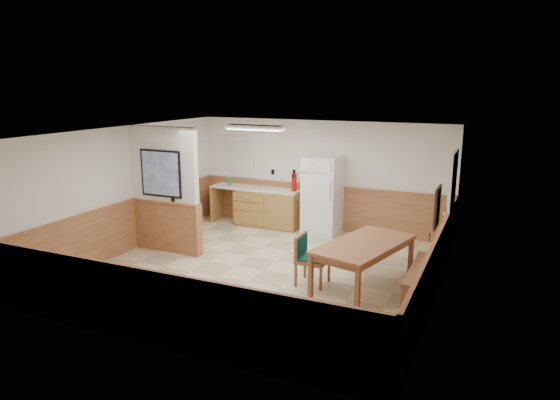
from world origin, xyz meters
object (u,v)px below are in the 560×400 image
at_px(dining_table, 364,248).
at_px(dining_chair, 307,255).
at_px(soap_bottle, 230,181).
at_px(fire_extinguisher, 294,182).
at_px(dining_bench, 422,274).
at_px(refrigerator, 322,195).

height_order(dining_table, dining_chair, dining_chair).
bearing_deg(dining_table, dining_chair, -148.15).
bearing_deg(soap_bottle, fire_extinguisher, 2.09).
bearing_deg(fire_extinguisher, dining_table, -48.53).
relative_size(dining_bench, dining_chair, 1.89).
bearing_deg(fire_extinguisher, soap_bottle, -178.14).
bearing_deg(dining_chair, dining_bench, 8.42).
distance_m(dining_table, soap_bottle, 4.77).
height_order(dining_bench, soap_bottle, soap_bottle).
xyz_separation_m(refrigerator, fire_extinguisher, (-0.71, 0.06, 0.24)).
xyz_separation_m(dining_bench, soap_bottle, (-4.94, 2.55, 0.66)).
xyz_separation_m(dining_table, dining_bench, (0.94, 0.03, -0.32)).
relative_size(dining_table, fire_extinguisher, 4.29).
xyz_separation_m(dining_chair, fire_extinguisher, (-1.46, 2.91, 0.62)).
relative_size(dining_chair, fire_extinguisher, 1.72).
xyz_separation_m(dining_bench, dining_chair, (-1.83, -0.30, 0.15)).
relative_size(refrigerator, dining_chair, 2.06).
bearing_deg(dining_bench, fire_extinguisher, 141.67).
bearing_deg(dining_chair, fire_extinguisher, 115.76).
height_order(dining_table, soap_bottle, soap_bottle).
height_order(refrigerator, soap_bottle, refrigerator).
distance_m(dining_bench, dining_chair, 1.86).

